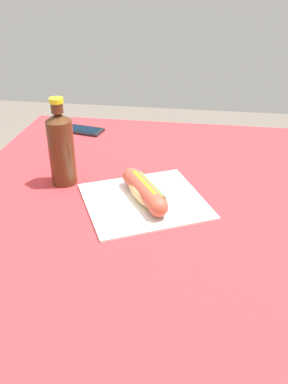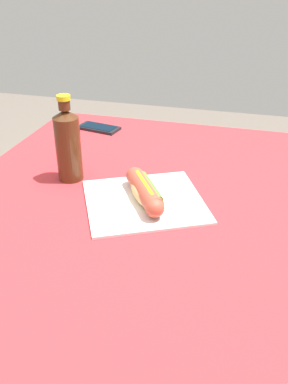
{
  "view_description": "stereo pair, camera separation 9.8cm",
  "coord_description": "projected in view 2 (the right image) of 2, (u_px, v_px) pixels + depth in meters",
  "views": [
    {
      "loc": [
        0.85,
        0.13,
        1.25
      ],
      "look_at": [
        0.0,
        0.01,
        0.76
      ],
      "focal_mm": 37.96,
      "sensor_mm": 36.0,
      "label": 1
    },
    {
      "loc": [
        0.83,
        0.23,
        1.25
      ],
      "look_at": [
        0.0,
        0.01,
        0.76
      ],
      "focal_mm": 37.96,
      "sensor_mm": 36.0,
      "label": 2
    }
  ],
  "objects": [
    {
      "name": "dining_table",
      "position": [
        142.0,
        241.0,
        1.06
      ],
      "size": [
        1.16,
        0.98,
        0.73
      ],
      "color": "brown",
      "rests_on": "ground"
    },
    {
      "name": "paper_wrapper",
      "position": [
        144.0,
        202.0,
        1.0
      ],
      "size": [
        0.36,
        0.37,
        0.01
      ],
      "primitive_type": "cube",
      "rotation": [
        0.0,
        0.0,
        0.47
      ],
      "color": "silver",
      "rests_on": "dining_table"
    },
    {
      "name": "hot_dog",
      "position": [
        144.0,
        191.0,
        0.98
      ],
      "size": [
        0.18,
        0.13,
        0.05
      ],
      "color": "#E5BC75",
      "rests_on": "paper_wrapper"
    },
    {
      "name": "cell_phone",
      "position": [
        99.0,
        128.0,
        1.43
      ],
      "size": [
        0.1,
        0.16,
        0.01
      ],
      "color": "black",
      "rests_on": "dining_table"
    },
    {
      "name": "soda_bottle",
      "position": [
        68.0,
        144.0,
        1.06
      ],
      "size": [
        0.07,
        0.07,
        0.23
      ],
      "color": "#4C2814",
      "rests_on": "dining_table"
    }
  ]
}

